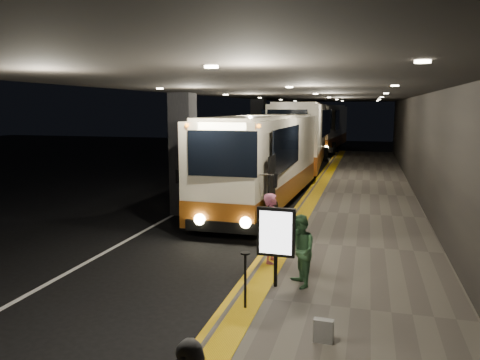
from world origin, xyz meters
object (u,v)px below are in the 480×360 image
Objects in this scene: passenger_waiting_green at (300,251)px; stanchion_post at (245,281)px; passenger_boarding at (272,228)px; info_sign at (276,234)px; coach_main at (264,164)px; coach_third at (324,129)px; bag_polka at (323,331)px; coach_second at (301,138)px.

passenger_waiting_green reaches higher than stanchion_post.
passenger_boarding reaches higher than info_sign.
passenger_waiting_green is (2.63, -8.49, -0.75)m from coach_main.
info_sign is 1.40m from stanchion_post.
coach_third is 34.21m from info_sign.
passenger_waiting_green is at bearing -70.80° from coach_main.
info_sign is at bearing 119.33° from bag_polka.
coach_third is 12.03× the size of stanchion_post.
passenger_boarding is at bearing -174.52° from passenger_waiting_green.
passenger_boarding is (2.00, -19.27, -0.94)m from coach_second.
passenger_waiting_green is 0.62m from info_sign.
coach_second reaches higher than coach_third.
coach_second reaches higher than info_sign.
info_sign is (2.15, -8.62, -0.38)m from coach_main.
coach_main is 7.37m from passenger_boarding.
stanchion_post reaches higher than bag_polka.
bag_polka is (3.34, -10.75, -1.33)m from coach_main.
coach_main is at bearing -92.16° from coach_second.
coach_second reaches higher than stanchion_post.
passenger_boarding is at bearing -74.09° from coach_main.
coach_third is 32.71m from passenger_boarding.
coach_main is at bearing 105.32° from info_sign.
bag_polka is 2.62m from info_sign.
coach_second is 7.71× the size of info_sign.
bag_polka is at bearing -80.94° from coach_third.
coach_third is 35.43m from stanchion_post.
coach_second reaches higher than passenger_boarding.
coach_main is 29.52× the size of bag_polka.
passenger_boarding is 1.11× the size of passenger_waiting_green.
passenger_waiting_green is 0.90× the size of info_sign.
coach_main is 25.52m from coach_third.
coach_second is at bearing 97.87° from info_sign.
coach_main reaches higher than stanchion_post.
bag_polka is (3.58, -22.90, -1.61)m from coach_second.
passenger_waiting_green is (2.64, -34.00, -1.01)m from coach_third.
passenger_boarding reaches higher than stanchion_post.
coach_second reaches higher than bag_polka.
passenger_boarding is (1.78, -32.64, -0.92)m from coach_third.
bag_polka is 0.23× the size of info_sign.
coach_third is at bearing 92.96° from stanchion_post.
coach_second is at bearing 8.88° from passenger_boarding.
coach_main reaches higher than passenger_boarding.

